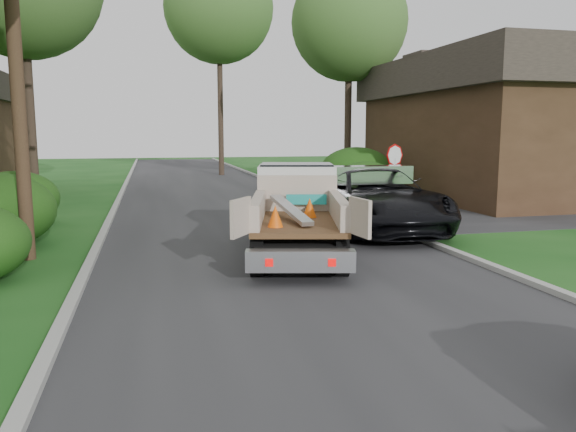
% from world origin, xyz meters
% --- Properties ---
extents(ground, '(120.00, 120.00, 0.00)m').
position_xyz_m(ground, '(0.00, 0.00, 0.00)').
color(ground, '#174A15').
rests_on(ground, ground).
extents(road, '(8.00, 90.00, 0.02)m').
position_xyz_m(road, '(0.00, 10.00, 0.00)').
color(road, '#28282B').
rests_on(road, ground).
extents(side_street, '(16.00, 7.00, 0.02)m').
position_xyz_m(side_street, '(12.00, 9.00, 0.01)').
color(side_street, '#28282B').
rests_on(side_street, ground).
extents(curb_left, '(0.20, 90.00, 0.12)m').
position_xyz_m(curb_left, '(-4.10, 10.00, 0.06)').
color(curb_left, '#9E9E99').
rests_on(curb_left, ground).
extents(curb_right, '(0.20, 90.00, 0.12)m').
position_xyz_m(curb_right, '(4.10, 10.00, 0.06)').
color(curb_right, '#9E9E99').
rests_on(curb_right, ground).
extents(stop_sign, '(0.71, 0.32, 2.48)m').
position_xyz_m(stop_sign, '(5.20, 9.00, 1.78)').
color(stop_sign, slate).
rests_on(stop_sign, ground).
extents(utility_pole, '(2.42, 1.25, 10.00)m').
position_xyz_m(utility_pole, '(-5.48, 4.98, 5.17)').
color(utility_pole, '#382619').
rests_on(utility_pole, ground).
extents(house_right, '(9.72, 12.96, 6.20)m').
position_xyz_m(house_right, '(13.00, 14.00, 3.16)').
color(house_right, '#382517').
rests_on(house_right, ground).
extents(hedge_left_c, '(2.60, 2.60, 1.70)m').
position_xyz_m(hedge_left_c, '(-6.80, 10.00, 0.85)').
color(hedge_left_c, '#13410F').
rests_on(hedge_left_c, ground).
extents(hedge_right_a, '(2.60, 2.60, 1.70)m').
position_xyz_m(hedge_right_a, '(5.80, 13.00, 0.85)').
color(hedge_right_a, '#13410F').
rests_on(hedge_right_a, ground).
extents(hedge_right_b, '(3.38, 3.38, 2.21)m').
position_xyz_m(hedge_right_b, '(6.50, 16.00, 1.10)').
color(hedge_right_b, '#13410F').
rests_on(hedge_right_b, ground).
extents(tree_right_far, '(6.00, 6.00, 11.50)m').
position_xyz_m(tree_right_far, '(7.50, 20.00, 8.48)').
color(tree_right_far, '#2D2119').
rests_on(tree_right_far, ground).
extents(tree_center_far, '(7.20, 7.20, 14.60)m').
position_xyz_m(tree_center_far, '(2.00, 30.00, 10.98)').
color(tree_center_far, '#2D2119').
rests_on(tree_center_far, ground).
extents(flatbed_truck, '(3.46, 5.77, 2.05)m').
position_xyz_m(flatbed_truck, '(0.67, 4.60, 1.11)').
color(flatbed_truck, black).
rests_on(flatbed_truck, ground).
extents(black_pickup, '(3.36, 6.71, 1.82)m').
position_xyz_m(black_pickup, '(3.60, 6.88, 0.91)').
color(black_pickup, black).
rests_on(black_pickup, ground).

